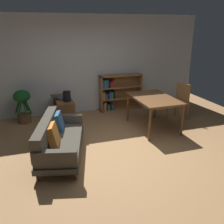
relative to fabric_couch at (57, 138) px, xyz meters
name	(u,v)px	position (x,y,z in m)	size (l,w,h in m)	color
ground_plane	(118,151)	(1.16, -0.21, -0.35)	(8.16, 8.16, 0.00)	#A87A4C
back_wall_panel	(86,65)	(1.16, 2.49, 1.00)	(6.80, 0.10, 2.70)	silver
fabric_couch	(57,138)	(0.00, 0.00, 0.00)	(1.17, 1.96, 0.73)	#56351E
media_console	(64,110)	(0.38, 1.85, -0.05)	(0.42, 1.09, 0.60)	brown
open_laptop	(60,97)	(0.30, 1.95, 0.27)	(0.42, 0.33, 0.09)	#333338
desk_speaker	(67,96)	(0.44, 1.60, 0.37)	(0.19, 0.19, 0.26)	black
potted_floor_plant	(23,103)	(-0.64, 2.04, 0.16)	(0.44, 0.49, 0.86)	brown
dining_table	(154,100)	(2.36, 0.66, 0.35)	(0.90, 1.39, 0.78)	brown
dining_chair_near	(180,99)	(3.36, 1.05, 0.19)	(0.53, 0.56, 0.95)	olive
bookshelf	(117,93)	(2.02, 2.31, 0.17)	(1.26, 0.31, 1.05)	olive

